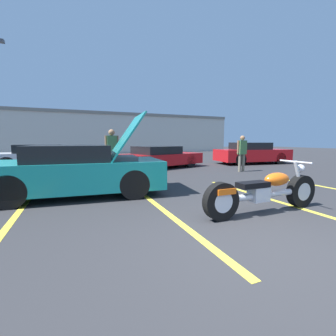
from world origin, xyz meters
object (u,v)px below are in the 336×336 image
at_px(spectator_near_motorcycle, 242,151).
at_px(parked_car_mid_right_row, 159,157).
at_px(spectator_midground, 112,148).
at_px(motorcycle, 264,192).
at_px(parked_car_right_row, 252,153).
at_px(parked_car_mid_left_row, 42,157).
at_px(show_car_hood_open, 80,170).

bearing_deg(spectator_near_motorcycle, parked_car_mid_right_row, 137.27).
xyz_separation_m(parked_car_mid_right_row, spectator_midground, (-2.57, -1.80, 0.54)).
relative_size(motorcycle, spectator_near_motorcycle, 1.68).
height_order(motorcycle, spectator_near_motorcycle, spectator_near_motorcycle).
height_order(parked_car_right_row, spectator_near_motorcycle, spectator_near_motorcycle).
bearing_deg(parked_car_mid_left_row, spectator_near_motorcycle, -36.75).
bearing_deg(show_car_hood_open, parked_car_mid_right_row, 55.66).
distance_m(parked_car_right_row, parked_car_mid_right_row, 5.84).
bearing_deg(spectator_midground, parked_car_right_row, 11.24).
relative_size(show_car_hood_open, spectator_near_motorcycle, 2.65).
bearing_deg(show_car_hood_open, parked_car_right_row, 30.11).
bearing_deg(parked_car_right_row, spectator_near_motorcycle, -132.12).
bearing_deg(parked_car_mid_left_row, parked_car_right_row, -18.00).
relative_size(motorcycle, spectator_midground, 1.49).
distance_m(parked_car_right_row, parked_car_mid_left_row, 11.40).
height_order(show_car_hood_open, parked_car_mid_right_row, show_car_hood_open).
bearing_deg(spectator_near_motorcycle, motorcycle, -126.65).
height_order(show_car_hood_open, spectator_midground, show_car_hood_open).
height_order(motorcycle, spectator_midground, spectator_midground).
bearing_deg(parked_car_right_row, parked_car_mid_left_row, 176.25).
relative_size(parked_car_right_row, spectator_midground, 2.47).
bearing_deg(parked_car_mid_left_row, motorcycle, -70.45).
bearing_deg(spectator_midground, parked_car_mid_right_row, 35.07).
bearing_deg(motorcycle, show_car_hood_open, 137.66).
bearing_deg(motorcycle, parked_car_right_row, 47.65).
relative_size(parked_car_mid_left_row, spectator_midground, 2.63).
height_order(motorcycle, parked_car_mid_right_row, parked_car_mid_right_row).
distance_m(parked_car_mid_right_row, spectator_midground, 3.18).
bearing_deg(spectator_near_motorcycle, spectator_midground, 170.86).
bearing_deg(spectator_midground, show_car_hood_open, -113.93).
xyz_separation_m(show_car_hood_open, spectator_midground, (1.23, 2.77, 0.44)).
bearing_deg(parked_car_right_row, spectator_midground, -161.83).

